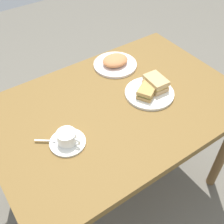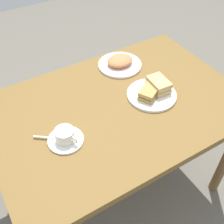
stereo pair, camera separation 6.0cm
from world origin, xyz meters
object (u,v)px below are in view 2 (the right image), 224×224
(coffee_cup, at_px, (65,135))
(side_plate, at_px, (120,65))
(sandwich_plate, at_px, (152,95))
(sandwich_front, at_px, (150,92))
(dining_table, at_px, (118,118))
(coffee_saucer, at_px, (66,140))
(spoon, at_px, (48,137))
(sandwich_back, at_px, (158,85))

(coffee_cup, height_order, side_plate, coffee_cup)
(sandwich_plate, xyz_separation_m, sandwich_front, (0.02, 0.00, 0.03))
(sandwich_plate, bearing_deg, side_plate, -89.82)
(dining_table, relative_size, coffee_saucer, 7.95)
(sandwich_plate, bearing_deg, dining_table, -9.90)
(sandwich_front, height_order, coffee_cup, coffee_cup)
(spoon, xyz_separation_m, side_plate, (-0.55, -0.30, -0.01))
(side_plate, bearing_deg, sandwich_plate, 90.18)
(dining_table, bearing_deg, sandwich_front, 168.39)
(sandwich_plate, relative_size, coffee_cup, 2.38)
(dining_table, bearing_deg, coffee_saucer, 13.60)
(coffee_cup, bearing_deg, side_plate, -144.87)
(coffee_saucer, bearing_deg, sandwich_back, -174.20)
(coffee_cup, bearing_deg, sandwich_front, -174.82)
(dining_table, height_order, spoon, spoon)
(side_plate, bearing_deg, coffee_cup, 35.13)
(sandwich_plate, height_order, coffee_cup, coffee_cup)
(sandwich_plate, xyz_separation_m, sandwich_back, (-0.05, -0.01, 0.04))
(sandwich_back, height_order, spoon, sandwich_back)
(coffee_saucer, xyz_separation_m, coffee_cup, (-0.00, 0.00, 0.04))
(coffee_cup, xyz_separation_m, spoon, (0.06, -0.05, -0.03))
(dining_table, distance_m, coffee_saucer, 0.34)
(sandwich_front, distance_m, sandwich_back, 0.06)
(sandwich_front, bearing_deg, sandwich_plate, -171.60)
(sandwich_plate, distance_m, spoon, 0.55)
(coffee_saucer, bearing_deg, dining_table, -166.40)
(sandwich_plate, relative_size, spoon, 2.92)
(sandwich_front, height_order, coffee_saucer, sandwich_front)
(sandwich_back, relative_size, side_plate, 0.51)
(coffee_saucer, height_order, spoon, spoon)
(sandwich_plate, height_order, coffee_saucer, sandwich_plate)
(coffee_saucer, distance_m, coffee_cup, 0.04)
(dining_table, height_order, side_plate, side_plate)
(sandwich_back, bearing_deg, dining_table, -5.26)
(sandwich_front, distance_m, side_plate, 0.30)
(coffee_cup, distance_m, spoon, 0.08)
(dining_table, xyz_separation_m, sandwich_front, (-0.16, 0.03, 0.13))
(coffee_saucer, bearing_deg, sandwich_plate, -174.88)
(coffee_saucer, distance_m, side_plate, 0.60)
(sandwich_back, xyz_separation_m, coffee_cup, (0.54, 0.06, -0.00))
(coffee_saucer, relative_size, side_plate, 0.64)
(sandwich_front, relative_size, side_plate, 0.61)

